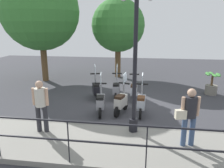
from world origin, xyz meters
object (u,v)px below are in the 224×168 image
(scooter_near_1, at_px, (121,101))
(scooter_far_1, at_px, (116,89))
(scooter_far_0, at_px, (134,90))
(potted_palm, at_px, (211,85))
(pedestrian_with_bag, at_px, (189,113))
(pedestrian_distant, at_px, (41,102))
(tree_large, at_px, (40,12))
(lamp_post_near, at_px, (135,69))
(scooter_near_2, at_px, (101,102))
(scooter_far_2, at_px, (96,89))
(tree_distant, at_px, (118,26))
(scooter_near_0, at_px, (141,103))

(scooter_near_1, relative_size, scooter_far_1, 1.00)
(scooter_near_1, distance_m, scooter_far_0, 1.67)
(scooter_far_0, bearing_deg, potted_palm, -69.90)
(pedestrian_with_bag, height_order, scooter_near_1, pedestrian_with_bag)
(scooter_near_1, bearing_deg, scooter_far_0, 3.29)
(pedestrian_distant, height_order, scooter_far_0, pedestrian_distant)
(tree_large, distance_m, scooter_far_1, 6.49)
(lamp_post_near, bearing_deg, scooter_far_0, 2.35)
(pedestrian_with_bag, xyz_separation_m, scooter_far_0, (3.93, 1.59, -0.60))
(pedestrian_distant, height_order, potted_palm, pedestrian_distant)
(scooter_near_2, relative_size, scooter_far_0, 1.00)
(potted_palm, distance_m, scooter_far_2, 5.61)
(tree_distant, distance_m, scooter_near_0, 6.90)
(lamp_post_near, xyz_separation_m, scooter_far_2, (3.18, 1.84, -1.60))
(scooter_near_0, bearing_deg, tree_large, 54.90)
(pedestrian_with_bag, distance_m, potted_palm, 5.74)
(tree_distant, bearing_deg, scooter_near_2, -179.34)
(pedestrian_with_bag, bearing_deg, potted_palm, -32.70)
(potted_palm, xyz_separation_m, scooter_far_0, (-1.37, 3.71, 0.04))
(lamp_post_near, relative_size, scooter_far_0, 2.83)
(scooter_near_1, bearing_deg, potted_palm, -36.68)
(tree_distant, height_order, scooter_far_2, tree_distant)
(tree_large, bearing_deg, potted_palm, -99.02)
(tree_large, distance_m, scooter_near_2, 7.25)
(potted_palm, height_order, scooter_far_2, scooter_far_2)
(tree_distant, bearing_deg, lamp_post_near, -169.97)
(pedestrian_distant, distance_m, scooter_far_1, 4.21)
(pedestrian_with_bag, bearing_deg, scooter_near_1, 29.92)
(scooter_near_0, relative_size, scooter_far_0, 1.00)
(scooter_near_2, relative_size, scooter_far_2, 1.00)
(pedestrian_with_bag, relative_size, tree_distant, 0.32)
(potted_palm, height_order, scooter_near_2, scooter_near_2)
(pedestrian_distant, xyz_separation_m, scooter_far_2, (3.59, -0.88, -0.60))
(tree_large, bearing_deg, scooter_near_0, -127.57)
(lamp_post_near, relative_size, scooter_near_2, 2.83)
(scooter_near_0, distance_m, scooter_far_1, 2.06)
(pedestrian_distant, relative_size, potted_palm, 1.50)
(lamp_post_near, bearing_deg, potted_palm, -37.38)
(tree_distant, relative_size, potted_palm, 4.63)
(tree_large, relative_size, scooter_near_2, 4.04)
(scooter_far_0, bearing_deg, scooter_near_1, 165.83)
(scooter_far_2, bearing_deg, pedestrian_with_bag, -156.02)
(scooter_far_0, relative_size, scooter_far_1, 1.00)
(scooter_near_0, height_order, scooter_near_1, same)
(potted_palm, distance_m, scooter_far_1, 4.69)
(scooter_near_2, bearing_deg, scooter_far_0, -40.03)
(scooter_near_1, relative_size, scooter_near_2, 1.00)
(pedestrian_with_bag, xyz_separation_m, tree_distant, (8.39, 2.83, 2.17))
(pedestrian_distant, distance_m, scooter_near_1, 3.08)
(scooter_near_0, xyz_separation_m, scooter_near_1, (0.03, 0.75, 0.00))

